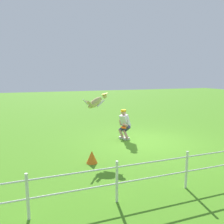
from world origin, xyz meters
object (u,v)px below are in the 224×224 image
Objects in this scene: frisbee_flying at (105,94)px; training_cone at (92,157)px; dog at (96,102)px; person at (124,123)px; frisbee_held at (124,127)px.

frisbee_flying reaches higher than training_cone.
person is at bearing 13.38° from dog.
dog is (1.48, 0.86, 1.08)m from person.
frisbee_held is (-0.95, -0.44, -1.44)m from frisbee_flying.
frisbee_flying reaches higher than dog.
dog is 2.08m from training_cone.
dog is at bearing -112.43° from training_cone.
dog is at bearing 5.88° from person.
frisbee_held is 2.57m from training_cone.
dog reaches higher than training_cone.
frisbee_held is (0.18, 0.34, -0.09)m from person.
frisbee_held is at bearing -155.17° from frisbee_flying.
frisbee_flying is at bearing 24.83° from frisbee_held.
training_cone is at bearing -129.16° from dog.
frisbee_flying is 1.05× the size of frisbee_held.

